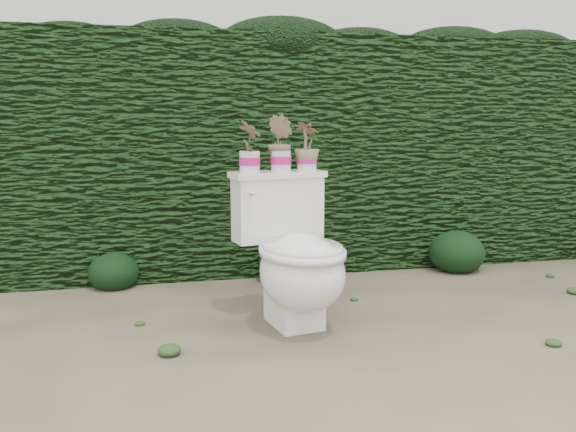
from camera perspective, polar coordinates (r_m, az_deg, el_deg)
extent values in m
plane|color=#7F7157|center=(3.10, 4.32, -10.76)|extent=(60.00, 60.00, 0.00)
cube|color=#1D4115|center=(4.48, -1.65, 5.91)|extent=(8.00, 1.00, 1.60)
cube|color=silver|center=(8.96, -3.49, 15.24)|extent=(8.00, 3.50, 4.00)
cube|color=silver|center=(3.17, 0.55, -8.40)|extent=(0.27, 0.33, 0.20)
ellipsoid|color=silver|center=(3.02, 1.31, -5.32)|extent=(0.49, 0.58, 0.39)
cube|color=silver|center=(3.26, -0.97, 0.68)|extent=(0.49, 0.25, 0.34)
cube|color=silver|center=(3.23, -0.98, 3.92)|extent=(0.53, 0.27, 0.03)
cylinder|color=silver|center=(3.09, -3.51, 2.16)|extent=(0.03, 0.06, 0.02)
sphere|color=silver|center=(3.06, -3.32, 2.10)|extent=(0.03, 0.03, 0.03)
imported|color=#288029|center=(3.17, -3.63, 6.40)|extent=(0.14, 0.16, 0.26)
imported|color=#288029|center=(3.23, -0.67, 6.71)|extent=(0.17, 0.19, 0.28)
imported|color=#288029|center=(3.29, 1.77, 6.42)|extent=(0.19, 0.19, 0.24)
ellipsoid|color=black|center=(4.00, -16.03, -4.66)|extent=(0.31, 0.31, 0.25)
ellipsoid|color=black|center=(4.00, 0.02, -3.85)|extent=(0.39, 0.39, 0.31)
ellipsoid|color=black|center=(4.41, 15.52, -2.95)|extent=(0.38, 0.38, 0.31)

